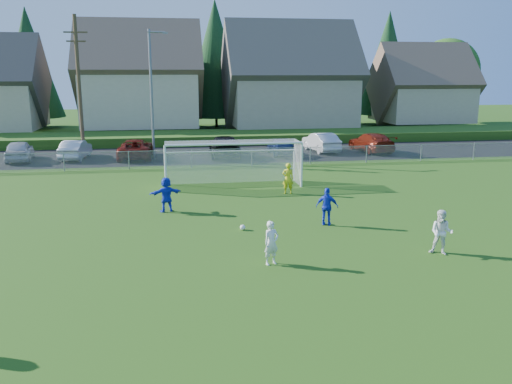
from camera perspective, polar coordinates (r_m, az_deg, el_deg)
ground at (r=15.00m, az=5.03°, el=-11.92°), size 160.00×160.00×0.00m
asphalt_lot at (r=41.32m, az=-4.36°, el=3.98°), size 60.00×60.00×0.00m
grass_embankment at (r=48.68m, az=-5.15°, el=5.75°), size 70.00×6.00×0.80m
soccer_ball at (r=21.66m, az=-1.42°, el=-3.75°), size 0.22×0.22×0.22m
player_white_a at (r=17.76m, az=1.63°, el=-5.37°), size 0.63×0.53×1.47m
player_white_b at (r=19.73m, az=18.95°, el=-4.05°), size 0.97×0.93×1.58m
player_blue_a at (r=22.36m, az=7.49°, el=-1.54°), size 0.99×0.70×1.56m
player_blue_b at (r=24.64m, az=-9.43°, el=-0.25°), size 1.54×0.88×1.58m
goalkeeper at (r=27.91m, az=3.38°, el=1.44°), size 0.64×0.46×1.61m
car_a at (r=41.58m, az=-23.67°, el=4.01°), size 2.29×4.47×1.45m
car_b at (r=41.07m, az=-18.48°, el=4.26°), size 1.84×4.27×1.37m
car_c at (r=40.27m, az=-12.56°, el=4.48°), size 2.43×5.07×1.39m
car_d at (r=40.05m, az=-3.33°, el=4.83°), size 2.45×5.45×1.55m
car_e at (r=40.72m, az=2.65°, el=4.83°), size 1.66×4.00×1.36m
car_f at (r=42.89m, az=6.86°, el=5.24°), size 2.11×4.66×1.48m
car_g at (r=43.37m, az=12.03°, el=5.12°), size 2.48×5.23×1.47m
soccer_goal at (r=29.81m, az=-2.49°, el=3.78°), size 7.42×1.90×2.50m
chainlink_fence at (r=35.81m, az=-3.61°, el=3.65°), size 52.06×0.06×1.20m
streetlight at (r=39.24m, az=-10.88°, el=10.42°), size 1.38×0.18×9.00m
utility_pole at (r=40.67m, az=-18.12°, el=10.54°), size 1.60×0.26×10.00m
houses_row at (r=55.94m, az=-3.79°, el=13.78°), size 53.90×11.45×13.27m
tree_row at (r=62.10m, az=-5.24°, el=13.25°), size 65.98×12.36×13.80m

